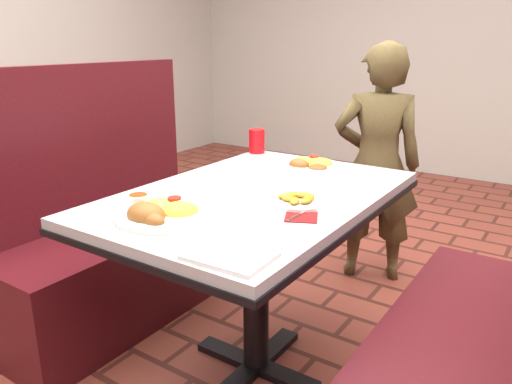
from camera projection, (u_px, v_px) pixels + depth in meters
dining_table at (256, 217)px, 1.83m from camera, size 0.81×1.21×0.75m
booth_bench_left at (116, 249)px, 2.35m from camera, size 0.47×1.20×1.17m
booth_bench_right at (476, 369)px, 1.50m from camera, size 0.47×1.20×1.17m
diner_person at (377, 165)px, 2.65m from camera, size 0.55×0.47×1.27m
near_dinner_plate at (160, 208)px, 1.53m from camera, size 0.30×0.30×0.09m
far_dinner_plate at (311, 162)px, 2.13m from camera, size 0.27×0.27×0.07m
plantain_plate at (299, 200)px, 1.67m from camera, size 0.20×0.20×0.03m
maroon_napkin at (301, 217)px, 1.55m from camera, size 0.13×0.13×0.00m
spoon_utensil at (299, 215)px, 1.55m from camera, size 0.02×0.13×0.00m
red_tumbler at (257, 141)px, 2.41m from camera, size 0.08×0.08×0.11m
paper_napkin at (230, 256)px, 1.26m from camera, size 0.22×0.17×0.01m
knife_utensil at (173, 216)px, 1.53m from camera, size 0.06×0.18×0.00m
fork_utensil at (153, 217)px, 1.52m from camera, size 0.09×0.14×0.00m
lettuce_shreds at (274, 190)px, 1.83m from camera, size 0.28×0.32×0.00m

